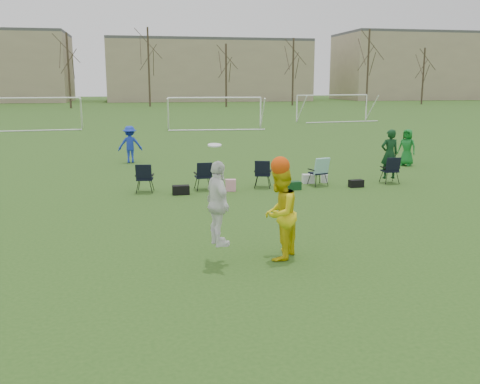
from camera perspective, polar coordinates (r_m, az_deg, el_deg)
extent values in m
plane|color=#2A5119|center=(10.87, 0.84, -7.80)|extent=(260.00, 260.00, 0.00)
imported|color=#1832B7|center=(24.92, -11.65, 5.01)|extent=(1.08, 0.62, 1.67)
imported|color=#136F25|center=(24.61, 17.38, 4.56)|extent=(0.90, 0.93, 1.61)
imported|color=white|center=(10.62, -2.35, -1.26)|extent=(0.62, 1.07, 1.72)
imported|color=yellow|center=(11.03, 4.24, -2.31)|extent=(1.13, 1.19, 1.93)
sphere|color=#E7470C|center=(10.84, 4.32, 2.80)|extent=(0.39, 0.39, 0.39)
cylinder|color=white|center=(10.36, -2.72, 5.01)|extent=(0.27, 0.27, 0.06)
imported|color=#0E3417|center=(20.21, 15.66, 3.92)|extent=(0.67, 0.45, 1.80)
cube|color=black|center=(17.61, -6.33, 0.22)|extent=(0.55, 0.31, 0.30)
cube|color=pink|center=(18.03, -1.01, 0.73)|extent=(0.38, 0.27, 0.40)
cube|color=#103C19|center=(18.38, 5.79, 0.69)|extent=(0.47, 0.31, 0.28)
cube|color=silver|center=(19.64, 7.29, 1.42)|extent=(0.45, 0.34, 0.32)
cylinder|color=white|center=(19.82, 8.98, 1.43)|extent=(0.26, 0.26, 0.30)
cube|color=black|center=(19.16, 12.29, 0.90)|extent=(0.52, 0.30, 0.26)
cube|color=black|center=(18.12, -10.13, 1.50)|extent=(0.68, 0.68, 0.96)
cube|color=black|center=(18.28, -3.94, 1.74)|extent=(0.64, 0.64, 0.96)
cube|color=black|center=(18.68, 2.44, 1.97)|extent=(0.75, 0.75, 0.96)
cube|color=black|center=(19.19, 8.31, 2.12)|extent=(0.73, 0.73, 0.96)
cube|color=black|center=(20.20, 15.70, 2.28)|extent=(0.61, 0.61, 0.96)
cylinder|color=white|center=(44.62, -16.57, 8.09)|extent=(0.12, 0.12, 2.40)
cylinder|color=white|center=(44.75, -21.39, 9.32)|extent=(7.28, 0.76, 0.12)
cylinder|color=white|center=(42.43, -7.67, 8.30)|extent=(0.12, 0.12, 2.40)
cylinder|color=white|center=(42.97, 2.21, 8.44)|extent=(0.12, 0.12, 2.40)
cylinder|color=white|center=(42.49, -2.72, 10.01)|extent=(7.29, 0.63, 0.12)
cylinder|color=white|center=(49.74, 6.08, 8.82)|extent=(0.12, 0.12, 2.40)
cylinder|color=white|center=(53.23, 13.31, 8.76)|extent=(0.12, 0.12, 2.40)
cylinder|color=white|center=(51.35, 9.87, 10.14)|extent=(7.25, 1.13, 0.12)
cylinder|color=#382B21|center=(79.05, -17.81, 12.21)|extent=(0.28, 0.28, 10.20)
cylinder|color=#382B21|center=(81.59, -9.70, 12.98)|extent=(0.28, 0.28, 11.40)
cylinder|color=#382B21|center=(79.62, -1.50, 12.31)|extent=(0.28, 0.28, 9.00)
cylinder|color=#382B21|center=(85.03, 5.67, 12.62)|extent=(0.28, 0.28, 10.20)
cylinder|color=#382B21|center=(86.05, 13.48, 12.75)|extent=(0.28, 0.28, 11.40)
cylinder|color=#382B21|center=(93.67, 18.95, 11.60)|extent=(0.28, 0.28, 9.00)
cube|color=tan|center=(106.98, -3.44, 12.66)|extent=(38.00, 16.00, 11.00)
cube|color=tan|center=(120.46, 17.80, 12.51)|extent=(30.00, 16.00, 13.00)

